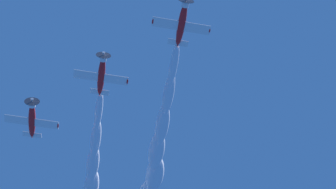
{
  "coord_description": "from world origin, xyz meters",
  "views": [
    {
      "loc": [
        10.22,
        -17.05,
        1.86
      ],
      "look_at": [
        -2.43,
        14.81,
        77.2
      ],
      "focal_mm": 47.01,
      "sensor_mm": 36.0,
      "label": 1
    }
  ],
  "objects": [
    {
      "name": "airplane_lead",
      "position": [
        5.12,
        2.15,
        74.69
      ],
      "size": [
        9.43,
        8.75,
        3.46
      ],
      "color": "red"
    },
    {
      "name": "airplane_left_wingman",
      "position": [
        -12.23,
        6.36,
        76.8
      ],
      "size": [
        9.43,
        8.75,
        3.36
      ],
      "color": "red"
    },
    {
      "name": "airplane_right_wingman",
      "position": [
        -27.42,
        8.96,
        74.53
      ],
      "size": [
        9.43,
        8.76,
        3.69
      ],
      "color": "red"
    },
    {
      "name": "smoke_trail_lead",
      "position": [
        -13.01,
        32.03,
        77.8
      ],
      "size": [
        26.68,
        40.87,
        7.07
      ],
      "color": "white"
    }
  ]
}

